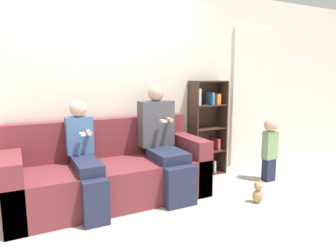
# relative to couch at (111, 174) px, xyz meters

# --- Properties ---
(ground_plane) EXTENTS (14.00, 14.00, 0.00)m
(ground_plane) POSITION_rel_couch_xyz_m (0.07, -0.51, -0.30)
(ground_plane) COLOR #BCB2A8
(back_wall) EXTENTS (10.00, 0.06, 2.55)m
(back_wall) POSITION_rel_couch_xyz_m (0.07, 0.45, 0.98)
(back_wall) COLOR silver
(back_wall) RESTS_ON ground_plane
(curtain_panel) EXTENTS (0.77, 0.04, 2.11)m
(curtain_panel) POSITION_rel_couch_xyz_m (2.41, 0.40, 0.75)
(curtain_panel) COLOR silver
(curtain_panel) RESTS_ON ground_plane
(couch) EXTENTS (2.16, 0.84, 0.90)m
(couch) POSITION_rel_couch_xyz_m (0.00, 0.00, 0.00)
(couch) COLOR maroon
(couch) RESTS_ON ground_plane
(adult_seated) EXTENTS (0.42, 0.78, 1.29)m
(adult_seated) POSITION_rel_couch_xyz_m (0.62, -0.09, 0.36)
(adult_seated) COLOR #232842
(adult_seated) RESTS_ON ground_plane
(child_seated) EXTENTS (0.28, 0.80, 1.14)m
(child_seated) POSITION_rel_couch_xyz_m (-0.30, -0.13, 0.28)
(child_seated) COLOR #232842
(child_seated) RESTS_ON ground_plane
(toddler_standing) EXTENTS (0.19, 0.19, 0.86)m
(toddler_standing) POSITION_rel_couch_xyz_m (2.07, -0.35, 0.19)
(toddler_standing) COLOR #232842
(toddler_standing) RESTS_ON ground_plane
(bookshelf) EXTENTS (0.51, 0.27, 1.33)m
(bookshelf) POSITION_rel_couch_xyz_m (1.50, 0.32, 0.40)
(bookshelf) COLOR #3D281E
(bookshelf) RESTS_ON ground_plane
(teddy_bear) EXTENTS (0.12, 0.10, 0.25)m
(teddy_bear) POSITION_rel_couch_xyz_m (1.42, -0.83, -0.18)
(teddy_bear) COLOR tan
(teddy_bear) RESTS_ON ground_plane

